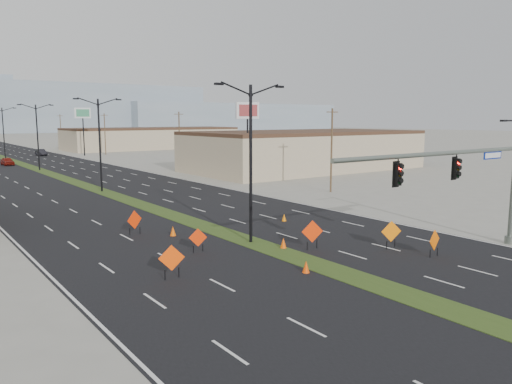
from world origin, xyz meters
TOP-DOWN VIEW (x-y plane):
  - ground at (0.00, 0.00)m, footprint 600.00×600.00m
  - road_surface at (0.00, 100.00)m, footprint 25.00×400.00m
  - median_strip at (0.00, 100.00)m, footprint 2.00×400.00m
  - building_se_near at (34.00, 45.00)m, footprint 36.00×18.00m
  - building_se_far at (38.00, 110.00)m, footprint 44.00×16.00m
  - mesa_center at (40.00, 300.00)m, footprint 220.00×50.00m
  - mesa_east at (180.00, 290.00)m, footprint 160.00×50.00m
  - signal_mast at (8.56, 2.00)m, footprint 16.30×0.60m
  - streetlight_0 at (0.00, 12.00)m, footprint 5.15×0.24m
  - streetlight_1 at (0.00, 40.00)m, footprint 5.15×0.24m
  - streetlight_2 at (0.00, 68.00)m, footprint 5.15×0.24m
  - streetlight_3 at (0.00, 96.00)m, footprint 5.15×0.24m
  - utility_pole_0 at (20.00, 25.00)m, footprint 1.60×0.20m
  - utility_pole_1 at (20.00, 60.00)m, footprint 1.60×0.20m
  - utility_pole_2 at (20.00, 95.00)m, footprint 1.60×0.20m
  - utility_pole_3 at (20.00, 130.00)m, footprint 1.60×0.20m
  - car_left at (-2.43, 79.87)m, footprint 1.80×4.06m
  - car_mid at (7.66, 99.98)m, footprint 1.72×4.29m
  - construction_sign_0 at (-7.48, 8.31)m, footprint 1.26×0.45m
  - construction_sign_1 at (-3.93, 11.94)m, footprint 1.03×0.44m
  - construction_sign_2 at (-5.20, 18.44)m, footprint 1.20×0.49m
  - construction_sign_3 at (2.00, 8.37)m, footprint 1.28×0.56m
  - construction_sign_4 at (6.57, 3.00)m, footprint 1.19×0.24m
  - construction_sign_5 at (6.05, 5.67)m, footprint 1.21×0.57m
  - cone_0 at (-1.42, 5.10)m, footprint 0.52×0.52m
  - cone_1 at (0.72, 9.57)m, footprint 0.47×0.47m
  - cone_2 at (5.98, 15.91)m, footprint 0.40×0.40m
  - cone_3 at (-3.24, 16.59)m, footprint 0.41×0.41m
  - pole_sign_east_near at (20.78, 41.75)m, footprint 3.29×1.05m
  - pole_sign_east_far at (15.28, 94.74)m, footprint 3.31×1.08m

SIDE VIEW (x-z plane):
  - ground at x=0.00m, z-range 0.00..0.00m
  - road_surface at x=0.00m, z-range -0.01..0.01m
  - median_strip at x=0.00m, z-range -0.02..0.02m
  - cone_2 at x=5.98m, z-range 0.00..0.60m
  - cone_0 at x=-1.42m, z-range 0.00..0.65m
  - cone_1 at x=0.72m, z-range 0.00..0.68m
  - cone_3 at x=-3.24m, z-range 0.00..0.69m
  - car_left at x=-2.43m, z-range 0.00..1.36m
  - car_mid at x=7.66m, z-range 0.00..1.39m
  - construction_sign_1 at x=-3.93m, z-range 0.12..1.58m
  - construction_sign_4 at x=6.57m, z-range 0.14..1.74m
  - construction_sign_2 at x=-5.20m, z-range 0.15..1.85m
  - construction_sign_5 at x=6.05m, z-range 0.16..1.89m
  - construction_sign_0 at x=-7.48m, z-range 0.16..1.90m
  - construction_sign_3 at x=2.00m, z-range 0.17..1.98m
  - building_se_far at x=38.00m, z-range 0.00..5.00m
  - building_se_near at x=34.00m, z-range 0.00..5.50m
  - utility_pole_0 at x=20.00m, z-range 0.17..9.17m
  - utility_pole_1 at x=20.00m, z-range 0.17..9.17m
  - utility_pole_2 at x=20.00m, z-range 0.17..9.17m
  - utility_pole_3 at x=20.00m, z-range 0.17..9.17m
  - signal_mast at x=8.56m, z-range 0.79..8.79m
  - streetlight_0 at x=0.00m, z-range 0.41..10.43m
  - streetlight_1 at x=0.00m, z-range 0.41..10.43m
  - streetlight_2 at x=0.00m, z-range 0.41..10.43m
  - streetlight_3 at x=0.00m, z-range 0.41..10.43m
  - pole_sign_east_near at x=20.78m, z-range 3.22..13.30m
  - pole_sign_east_far at x=15.28m, z-range 3.25..13.42m
  - mesa_east at x=180.00m, z-range 0.00..18.00m
  - mesa_center at x=40.00m, z-range 0.00..28.00m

